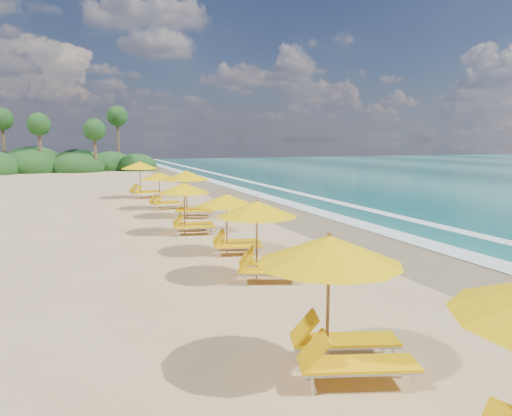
{
  "coord_description": "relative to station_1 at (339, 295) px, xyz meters",
  "views": [
    {
      "loc": [
        -6.52,
        -17.18,
        3.81
      ],
      "look_at": [
        0.0,
        0.0,
        1.2
      ],
      "focal_mm": 33.74,
      "sensor_mm": 36.0,
      "label": 1
    }
  ],
  "objects": [
    {
      "name": "treeline",
      "position": [
        -7.32,
        56.19,
        -0.34
      ],
      "size": [
        25.8,
        8.8,
        9.74
      ],
      "color": "#163D14",
      "rests_on": "ground"
    },
    {
      "name": "station_6",
      "position": [
        0.66,
        20.16,
        -0.15
      ],
      "size": [
        2.52,
        2.41,
        2.11
      ],
      "rotation": [
        0.0,
        0.0,
        0.18
      ],
      "color": "olive",
      "rests_on": "ground"
    },
    {
      "name": "station_2",
      "position": [
        0.85,
        5.49,
        -0.08
      ],
      "size": [
        2.88,
        2.83,
        2.24
      ],
      "rotation": [
        0.0,
        0.0,
        -0.35
      ],
      "color": "olive",
      "rests_on": "ground"
    },
    {
      "name": "wet_sand",
      "position": [
        6.62,
        10.68,
        -1.33
      ],
      "size": [
        4.0,
        160.0,
        0.01
      ],
      "primitive_type": "cube",
      "color": "#8C7953",
      "rests_on": "ground"
    },
    {
      "name": "station_5",
      "position": [
        1.45,
        16.72,
        -0.0
      ],
      "size": [
        3.03,
        2.97,
        2.38
      ],
      "rotation": [
        0.0,
        0.0,
        -0.33
      ],
      "color": "olive",
      "rests_on": "ground"
    },
    {
      "name": "ground",
      "position": [
        2.62,
        10.68,
        -1.33
      ],
      "size": [
        160.0,
        160.0,
        0.0
      ],
      "primitive_type": "plane",
      "color": "tan",
      "rests_on": "ground"
    },
    {
      "name": "station_1",
      "position": [
        0.0,
        0.0,
        0.0
      ],
      "size": [
        3.02,
        2.94,
        2.38
      ],
      "rotation": [
        0.0,
        0.0,
        -0.31
      ],
      "color": "olive",
      "rests_on": "ground"
    },
    {
      "name": "station_3",
      "position": [
        0.99,
        8.72,
        -0.17
      ],
      "size": [
        2.55,
        2.46,
        2.07
      ],
      "rotation": [
        0.0,
        0.0,
        -0.24
      ],
      "color": "olive",
      "rests_on": "ground"
    },
    {
      "name": "surf_foam",
      "position": [
        9.32,
        10.68,
        -1.31
      ],
      "size": [
        4.0,
        160.0,
        0.01
      ],
      "color": "white",
      "rests_on": "ground"
    },
    {
      "name": "station_4",
      "position": [
        0.41,
        12.65,
        -0.14
      ],
      "size": [
        2.54,
        2.42,
        2.14
      ],
      "rotation": [
        0.0,
        0.0,
        -0.16
      ],
      "color": "olive",
      "rests_on": "ground"
    },
    {
      "name": "station_7",
      "position": [
        0.35,
        25.72,
        0.05
      ],
      "size": [
        3.01,
        2.89,
        2.48
      ],
      "rotation": [
        0.0,
        0.0,
        0.21
      ],
      "color": "olive",
      "rests_on": "ground"
    }
  ]
}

